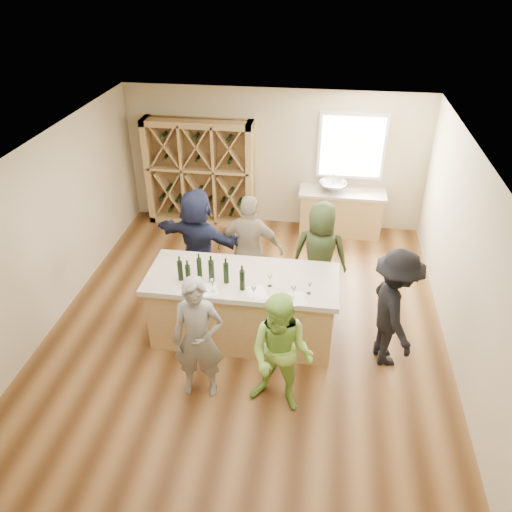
# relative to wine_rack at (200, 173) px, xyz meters

# --- Properties ---
(floor) EXTENTS (6.00, 7.00, 0.10)m
(floor) POSITION_rel_wine_rack_xyz_m (1.50, -3.27, -1.15)
(floor) COLOR brown
(floor) RESTS_ON ground
(ceiling) EXTENTS (6.00, 7.00, 0.10)m
(ceiling) POSITION_rel_wine_rack_xyz_m (1.50, -3.27, 1.75)
(ceiling) COLOR white
(ceiling) RESTS_ON ground
(wall_back) EXTENTS (6.00, 0.10, 2.80)m
(wall_back) POSITION_rel_wine_rack_xyz_m (1.50, 0.28, 0.30)
(wall_back) COLOR #C0B08B
(wall_back) RESTS_ON ground
(wall_front) EXTENTS (6.00, 0.10, 2.80)m
(wall_front) POSITION_rel_wine_rack_xyz_m (1.50, -6.82, 0.30)
(wall_front) COLOR #C0B08B
(wall_front) RESTS_ON ground
(wall_left) EXTENTS (0.10, 7.00, 2.80)m
(wall_left) POSITION_rel_wine_rack_xyz_m (-1.55, -3.27, 0.30)
(wall_left) COLOR #C0B08B
(wall_left) RESTS_ON ground
(wall_right) EXTENTS (0.10, 7.00, 2.80)m
(wall_right) POSITION_rel_wine_rack_xyz_m (4.55, -3.27, 0.30)
(wall_right) COLOR #C0B08B
(wall_right) RESTS_ON ground
(window_frame) EXTENTS (1.30, 0.06, 1.30)m
(window_frame) POSITION_rel_wine_rack_xyz_m (3.00, 0.20, 0.65)
(window_frame) COLOR white
(window_frame) RESTS_ON wall_back
(window_pane) EXTENTS (1.18, 0.01, 1.18)m
(window_pane) POSITION_rel_wine_rack_xyz_m (3.00, 0.17, 0.65)
(window_pane) COLOR white
(window_pane) RESTS_ON wall_back
(wine_rack) EXTENTS (2.20, 0.45, 2.20)m
(wine_rack) POSITION_rel_wine_rack_xyz_m (0.00, 0.00, 0.00)
(wine_rack) COLOR tan
(wine_rack) RESTS_ON floor
(back_counter_base) EXTENTS (1.60, 0.58, 0.86)m
(back_counter_base) POSITION_rel_wine_rack_xyz_m (2.90, -0.07, -0.67)
(back_counter_base) COLOR tan
(back_counter_base) RESTS_ON floor
(back_counter_top) EXTENTS (1.70, 0.62, 0.06)m
(back_counter_top) POSITION_rel_wine_rack_xyz_m (2.90, -0.07, -0.21)
(back_counter_top) COLOR #BBAD99
(back_counter_top) RESTS_ON back_counter_base
(sink) EXTENTS (0.54, 0.54, 0.19)m
(sink) POSITION_rel_wine_rack_xyz_m (2.70, -0.07, -0.09)
(sink) COLOR silver
(sink) RESTS_ON back_counter_top
(faucet) EXTENTS (0.02, 0.02, 0.30)m
(faucet) POSITION_rel_wine_rack_xyz_m (2.70, 0.11, -0.03)
(faucet) COLOR silver
(faucet) RESTS_ON back_counter_top
(tasting_counter_base) EXTENTS (2.60, 1.00, 1.00)m
(tasting_counter_base) POSITION_rel_wine_rack_xyz_m (1.47, -3.53, -0.60)
(tasting_counter_base) COLOR tan
(tasting_counter_base) RESTS_ON floor
(tasting_counter_top) EXTENTS (2.72, 1.12, 0.08)m
(tasting_counter_top) POSITION_rel_wine_rack_xyz_m (1.47, -3.53, -0.06)
(tasting_counter_top) COLOR #BBAD99
(tasting_counter_top) RESTS_ON tasting_counter_base
(wine_bottle_a) EXTENTS (0.08, 0.08, 0.30)m
(wine_bottle_a) POSITION_rel_wine_rack_xyz_m (0.63, -3.72, 0.13)
(wine_bottle_a) COLOR black
(wine_bottle_a) RESTS_ON tasting_counter_top
(wine_bottle_b) EXTENTS (0.08, 0.08, 0.29)m
(wine_bottle_b) POSITION_rel_wine_rack_xyz_m (0.76, -3.79, 0.13)
(wine_bottle_b) COLOR black
(wine_bottle_b) RESTS_ON tasting_counter_top
(wine_bottle_c) EXTENTS (0.09, 0.09, 0.29)m
(wine_bottle_c) POSITION_rel_wine_rack_xyz_m (0.88, -3.61, 0.13)
(wine_bottle_c) COLOR black
(wine_bottle_c) RESTS_ON tasting_counter_top
(wine_bottle_d) EXTENTS (0.10, 0.10, 0.33)m
(wine_bottle_d) POSITION_rel_wine_rack_xyz_m (1.07, -3.70, 0.15)
(wine_bottle_d) COLOR black
(wine_bottle_d) RESTS_ON tasting_counter_top
(wine_bottle_e) EXTENTS (0.08, 0.08, 0.31)m
(wine_bottle_e) POSITION_rel_wine_rack_xyz_m (1.28, -3.70, 0.13)
(wine_bottle_e) COLOR black
(wine_bottle_e) RESTS_ON tasting_counter_top
(wine_glass_a) EXTENTS (0.08, 0.08, 0.20)m
(wine_glass_a) POSITION_rel_wine_rack_xyz_m (1.13, -3.94, 0.08)
(wine_glass_a) COLOR white
(wine_glass_a) RESTS_ON tasting_counter_top
(wine_glass_b) EXTENTS (0.09, 0.09, 0.19)m
(wine_glass_b) POSITION_rel_wine_rack_xyz_m (1.71, -4.02, 0.07)
(wine_glass_b) COLOR white
(wine_glass_b) RESTS_ON tasting_counter_top
(wine_glass_c) EXTENTS (0.09, 0.09, 0.18)m
(wine_glass_c) POSITION_rel_wine_rack_xyz_m (2.22, -3.94, 0.07)
(wine_glass_c) COLOR white
(wine_glass_c) RESTS_ON tasting_counter_top
(wine_glass_d) EXTENTS (0.07, 0.07, 0.17)m
(wine_glass_d) POSITION_rel_wine_rack_xyz_m (1.88, -3.70, 0.07)
(wine_glass_d) COLOR white
(wine_glass_d) RESTS_ON tasting_counter_top
(wine_glass_e) EXTENTS (0.07, 0.07, 0.16)m
(wine_glass_e) POSITION_rel_wine_rack_xyz_m (2.42, -3.80, 0.06)
(wine_glass_e) COLOR white
(wine_glass_e) RESTS_ON tasting_counter_top
(tasting_menu_a) EXTENTS (0.31, 0.37, 0.00)m
(tasting_menu_a) POSITION_rel_wine_rack_xyz_m (1.08, -3.89, -0.02)
(tasting_menu_a) COLOR white
(tasting_menu_a) RESTS_ON tasting_counter_top
(tasting_menu_b) EXTENTS (0.35, 0.39, 0.00)m
(tasting_menu_b) POSITION_rel_wine_rack_xyz_m (1.73, -3.88, -0.02)
(tasting_menu_b) COLOR white
(tasting_menu_b) RESTS_ON tasting_counter_top
(tasting_menu_c) EXTENTS (0.32, 0.36, 0.00)m
(tasting_menu_c) POSITION_rel_wine_rack_xyz_m (2.28, -3.94, -0.02)
(tasting_menu_c) COLOR white
(tasting_menu_c) RESTS_ON tasting_counter_top
(person_near_left) EXTENTS (0.69, 0.54, 1.77)m
(person_near_left) POSITION_rel_wine_rack_xyz_m (1.10, -4.69, -0.22)
(person_near_left) COLOR slate
(person_near_left) RESTS_ON floor
(person_near_right) EXTENTS (0.90, 0.63, 1.69)m
(person_near_right) POSITION_rel_wine_rack_xyz_m (2.15, -4.78, -0.25)
(person_near_right) COLOR #8CC64C
(person_near_right) RESTS_ON floor
(person_server) EXTENTS (0.78, 1.24, 1.78)m
(person_server) POSITION_rel_wine_rack_xyz_m (3.57, -3.73, -0.21)
(person_server) COLOR black
(person_server) RESTS_ON floor
(person_far_mid) EXTENTS (1.10, 0.61, 1.83)m
(person_far_mid) POSITION_rel_wine_rack_xyz_m (1.42, -2.49, -0.19)
(person_far_mid) COLOR gray
(person_far_mid) RESTS_ON floor
(person_far_right) EXTENTS (0.93, 0.67, 1.79)m
(person_far_right) POSITION_rel_wine_rack_xyz_m (2.54, -2.48, -0.21)
(person_far_right) COLOR #263319
(person_far_right) RESTS_ON floor
(person_far_left) EXTENTS (1.81, 1.04, 1.84)m
(person_far_left) POSITION_rel_wine_rack_xyz_m (0.55, -2.40, -0.18)
(person_far_left) COLOR #191E38
(person_far_left) RESTS_ON floor
(wine_bottle_f) EXTENTS (0.07, 0.07, 0.30)m
(wine_bottle_f) POSITION_rel_wine_rack_xyz_m (1.52, -3.83, 0.13)
(wine_bottle_f) COLOR black
(wine_bottle_f) RESTS_ON tasting_counter_top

